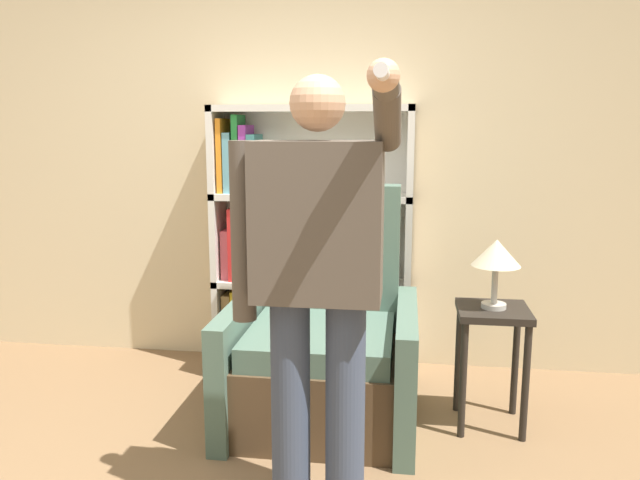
# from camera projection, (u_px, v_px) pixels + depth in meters

# --- Properties ---
(wall_back) EXTENTS (8.00, 0.06, 2.80)m
(wall_back) POSITION_uv_depth(u_px,v_px,m) (284.00, 146.00, 3.97)
(wall_back) COLOR beige
(wall_back) RESTS_ON ground_plane
(bookcase) EXTENTS (1.23, 0.28, 1.65)m
(bookcase) POSITION_uv_depth(u_px,v_px,m) (291.00, 240.00, 3.91)
(bookcase) COLOR silver
(bookcase) RESTS_ON ground_plane
(armchair) EXTENTS (0.96, 0.91, 1.21)m
(armchair) POSITION_uv_depth(u_px,v_px,m) (324.00, 350.00, 3.29)
(armchair) COLOR #4C3823
(armchair) RESTS_ON ground_plane
(person_standing) EXTENTS (0.61, 0.78, 1.71)m
(person_standing) POSITION_uv_depth(u_px,v_px,m) (317.00, 277.00, 2.27)
(person_standing) COLOR #384256
(person_standing) RESTS_ON ground_plane
(side_table) EXTENTS (0.35, 0.35, 0.63)m
(side_table) POSITION_uv_depth(u_px,v_px,m) (492.00, 336.00, 3.15)
(side_table) COLOR black
(side_table) RESTS_ON ground_plane
(table_lamp) EXTENTS (0.24, 0.24, 0.35)m
(table_lamp) POSITION_uv_depth(u_px,v_px,m) (496.00, 256.00, 3.08)
(table_lamp) COLOR #B7B2A8
(table_lamp) RESTS_ON side_table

